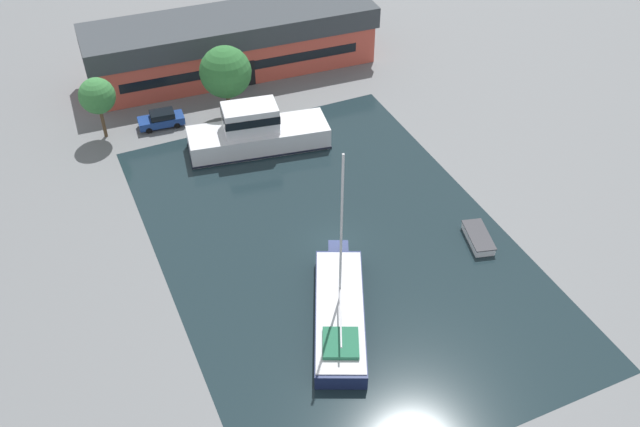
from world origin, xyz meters
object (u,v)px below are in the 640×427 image
object	(u,v)px
warehouse_building	(232,43)
parked_car	(161,119)
quay_tree_near_building	(225,72)
small_dinghy	(478,238)
motor_cruiser	(256,132)
sailboat_moored	(340,312)
quay_tree_by_water	(97,96)

from	to	relation	value
warehouse_building	parked_car	distance (m)	12.56
quay_tree_near_building	small_dinghy	size ratio (longest dim) A/B	1.85
quay_tree_near_building	motor_cruiser	world-z (taller)	quay_tree_near_building
parked_car	motor_cruiser	xyz separation A→B (m)	(7.00, -6.85, 0.80)
motor_cruiser	small_dinghy	xyz separation A→B (m)	(11.13, -18.91, -1.23)
warehouse_building	motor_cruiser	world-z (taller)	warehouse_building
quay_tree_near_building	sailboat_moored	bearing A→B (deg)	-92.71
quay_tree_by_water	sailboat_moored	distance (m)	30.97
warehouse_building	small_dinghy	xyz separation A→B (m)	(8.36, -33.32, -2.71)
warehouse_building	motor_cruiser	size ratio (longest dim) A/B	2.31
warehouse_building	quay_tree_by_water	bearing A→B (deg)	-151.50
parked_car	motor_cruiser	world-z (taller)	motor_cruiser
warehouse_building	motor_cruiser	bearing A→B (deg)	-97.69
quay_tree_by_water	small_dinghy	distance (m)	35.32
warehouse_building	quay_tree_near_building	bearing A→B (deg)	-108.59
parked_car	small_dinghy	world-z (taller)	parked_car
warehouse_building	small_dinghy	distance (m)	34.46
quay_tree_near_building	small_dinghy	bearing A→B (deg)	-64.40
warehouse_building	small_dinghy	bearing A→B (deg)	-72.76
quay_tree_by_water	parked_car	xyz separation A→B (m)	(5.19, -0.48, -3.49)
sailboat_moored	small_dinghy	xyz separation A→B (m)	(13.12, 2.78, -0.33)
quay_tree_by_water	sailboat_moored	bearing A→B (deg)	-70.65
parked_car	sailboat_moored	distance (m)	28.98
warehouse_building	parked_car	bearing A→B (deg)	-139.08
quay_tree_by_water	sailboat_moored	world-z (taller)	sailboat_moored
parked_car	sailboat_moored	world-z (taller)	sailboat_moored
parked_car	sailboat_moored	bearing A→B (deg)	-165.07
sailboat_moored	small_dinghy	bearing A→B (deg)	36.32
warehouse_building	quay_tree_by_water	world-z (taller)	warehouse_building
motor_cruiser	parked_car	bearing A→B (deg)	54.99
small_dinghy	quay_tree_near_building	bearing A→B (deg)	-49.60
parked_car	motor_cruiser	size ratio (longest dim) A/B	0.33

